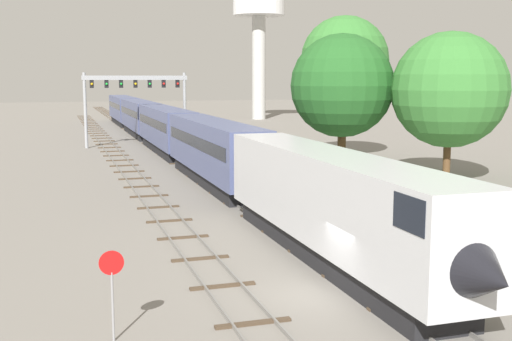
# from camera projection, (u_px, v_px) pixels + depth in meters

# --- Properties ---
(ground_plane) EXTENTS (400.00, 400.00, 0.00)m
(ground_plane) POSITION_uv_depth(u_px,v_px,m) (326.00, 295.00, 24.14)
(ground_plane) COLOR gray
(track_main) EXTENTS (2.60, 200.00, 0.16)m
(track_main) POSITION_uv_depth(u_px,v_px,m) (150.00, 141.00, 81.37)
(track_main) COLOR slate
(track_main) RESTS_ON ground
(track_near) EXTENTS (2.60, 160.00, 0.16)m
(track_near) POSITION_uv_depth(u_px,v_px,m) (122.00, 163.00, 60.85)
(track_near) COLOR slate
(track_near) RESTS_ON ground
(passenger_train) EXTENTS (3.04, 109.10, 4.80)m
(passenger_train) POSITION_uv_depth(u_px,v_px,m) (165.00, 128.00, 69.93)
(passenger_train) COLOR silver
(passenger_train) RESTS_ON ground
(signal_gantry) EXTENTS (12.10, 0.49, 8.61)m
(signal_gantry) POSITION_uv_depth(u_px,v_px,m) (136.00, 92.00, 74.73)
(signal_gantry) COLOR #999BA0
(signal_gantry) RESTS_ON ground
(water_tower) EXTENTS (9.97, 9.97, 25.69)m
(water_tower) POSITION_uv_depth(u_px,v_px,m) (259.00, 12.00, 121.88)
(water_tower) COLOR beige
(water_tower) RESTS_ON ground
(stop_sign) EXTENTS (0.76, 0.08, 2.88)m
(stop_sign) POSITION_uv_depth(u_px,v_px,m) (112.00, 283.00, 19.61)
(stop_sign) COLOR gray
(stop_sign) RESTS_ON ground
(trackside_tree_left) EXTENTS (8.72, 8.72, 11.50)m
(trackside_tree_left) POSITION_uv_depth(u_px,v_px,m) (450.00, 90.00, 48.31)
(trackside_tree_left) COLOR brown
(trackside_tree_left) RESTS_ON ground
(trackside_tree_mid) EXTENTS (8.45, 8.45, 13.94)m
(trackside_tree_mid) POSITION_uv_depth(u_px,v_px,m) (345.00, 60.00, 61.87)
(trackside_tree_mid) COLOR brown
(trackside_tree_mid) RESTS_ON ground
(trackside_tree_right) EXTENTS (8.23, 8.23, 11.53)m
(trackside_tree_right) POSITION_uv_depth(u_px,v_px,m) (342.00, 86.00, 51.17)
(trackside_tree_right) COLOR brown
(trackside_tree_right) RESTS_ON ground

